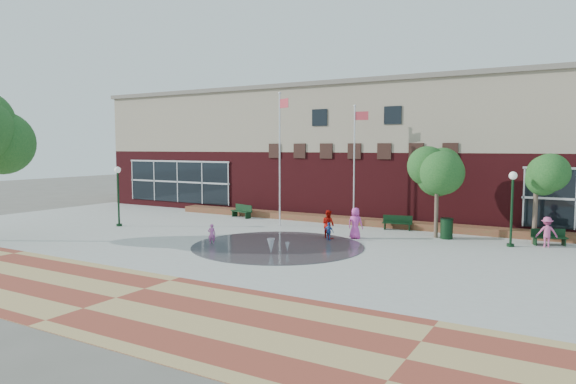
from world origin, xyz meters
The scene contains 23 objects.
ground centered at (0.00, 0.00, 0.00)m, with size 120.00×120.00×0.00m, color #666056.
plaza_concrete centered at (0.00, 4.00, 0.00)m, with size 46.00×18.00×0.01m, color #A8A8A0.
paver_band centered at (0.00, -7.00, 0.00)m, with size 46.00×6.00×0.01m, color brown.
splash_pad centered at (0.00, 3.00, 0.00)m, with size 8.40×8.40×0.01m, color #383A3D.
library_building centered at (0.00, 17.48, 4.64)m, with size 44.40×10.40×9.20m.
flower_bed centered at (0.00, 11.60, 0.00)m, with size 26.00×1.20×0.40m, color #A9232C.
flagpole_left centered at (-3.19, 8.54, 4.54)m, with size 0.89×0.44×8.16m.
flagpole_right centered at (0.70, 10.90, 4.14)m, with size 0.91×0.20×7.40m.
lamp_left centered at (-11.74, 3.58, 2.28)m, with size 0.39×0.39×3.66m.
lamp_right centered at (9.85, 8.59, 2.28)m, with size 0.39×0.39×3.67m.
bench_left centered at (-7.48, 10.51, 0.29)m, with size 1.86×1.01×0.90m.
bench_mid centered at (3.47, 10.74, 0.28)m, with size 1.75×0.79×0.85m.
bench_right centered at (11.46, 9.90, 0.26)m, with size 1.67×1.09×0.82m.
trash_can centered at (6.65, 9.22, 0.57)m, with size 0.68×0.68×1.12m.
tree_mid centered at (6.07, 9.29, 3.67)m, with size 2.99×2.99×5.04m.
tree_small_right centered at (10.78, 9.95, 3.10)m, with size 2.49×2.49×4.25m.
water_jet_a centered at (0.71, 1.24, 0.00)m, with size 0.36×0.36×0.70m, color white.
water_jet_b centered at (1.15, 1.96, 0.00)m, with size 0.20×0.20×0.45m, color white.
child_splash centered at (-3.15, 1.84, 0.51)m, with size 0.38×0.25×1.03m, color #D45AAD.
adult_red centered at (1.20, 6.18, 0.76)m, with size 0.74×0.58×1.53m, color #B50F08.
adult_pink centered at (2.46, 6.85, 0.83)m, with size 0.81×0.53×1.66m, color #DB42AF.
child_blue centered at (1.52, 5.60, 0.49)m, with size 0.57×0.24×0.98m, color #2E539E.
person_bench centered at (11.37, 9.32, 0.75)m, with size 0.97×0.56×1.50m, color #C74E87.
Camera 1 is at (12.86, -18.13, 4.84)m, focal length 32.00 mm.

